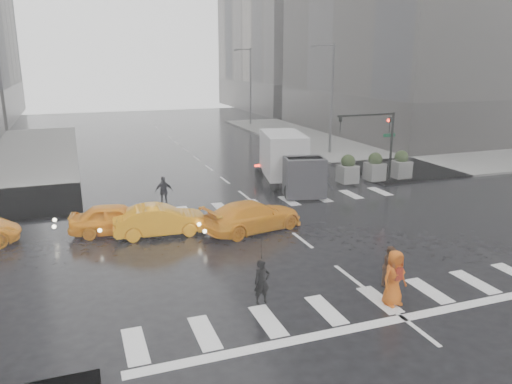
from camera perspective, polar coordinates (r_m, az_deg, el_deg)
name	(u,v)px	position (r m, az deg, el deg)	size (l,w,h in m)	color
ground	(302,240)	(22.26, 5.33, -5.51)	(120.00, 120.00, 0.00)	black
sidewalk_ne	(417,148)	(46.82, 17.93, 4.82)	(35.00, 35.00, 0.15)	slate
building_ne_far	(320,2)	(84.34, 7.32, 20.69)	(26.05, 26.05, 36.00)	#A0978C
road_markings	(302,240)	(22.26, 5.33, -5.50)	(18.00, 48.00, 0.01)	silver
traffic_signal_pole	(379,133)	(32.64, 13.86, 6.54)	(4.45, 0.42, 4.50)	black
street_lamp_near	(330,94)	(41.93, 8.50, 10.99)	(2.15, 0.22, 9.00)	#59595B
street_lamp_far	(249,83)	(60.25, -0.77, 12.33)	(2.15, 0.22, 9.00)	#59595B
planter_west	(348,169)	(32.13, 10.44, 2.55)	(1.10, 1.10, 1.80)	slate
planter_mid	(375,167)	(33.18, 13.43, 2.78)	(1.10, 1.10, 1.80)	slate
planter_east	(401,165)	(34.31, 16.22, 2.99)	(1.10, 1.10, 1.80)	slate
pedestrian_black	(262,256)	(16.12, 0.68, -7.29)	(0.98, 1.00, 2.43)	black
pedestrian_brown	(391,266)	(18.35, 15.13, -8.14)	(0.71, 0.55, 1.46)	#442818
pedestrian_orange	(394,278)	(16.92, 15.52, -9.43)	(1.00, 0.74, 1.87)	#C1500D
pedestrian_far_a	(164,191)	(27.40, -10.48, 0.07)	(0.97, 0.59, 1.66)	black
pedestrian_far_b	(325,186)	(28.80, 7.91, 0.73)	(0.97, 0.53, 1.49)	black
taxi_front	(117,219)	(23.67, -15.66, -2.96)	(1.67, 4.14, 1.41)	#FF9A0D
taxi_mid	(160,220)	(23.04, -10.88, -3.18)	(1.47, 4.22, 1.39)	#FF9A0D
taxi_rear	(253,216)	(23.19, -0.33, -2.76)	(1.97, 4.27, 1.40)	#FF9A0D
box_truck	(288,160)	(30.59, 3.73, 3.65)	(2.34, 6.24, 3.31)	#BCBCBE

